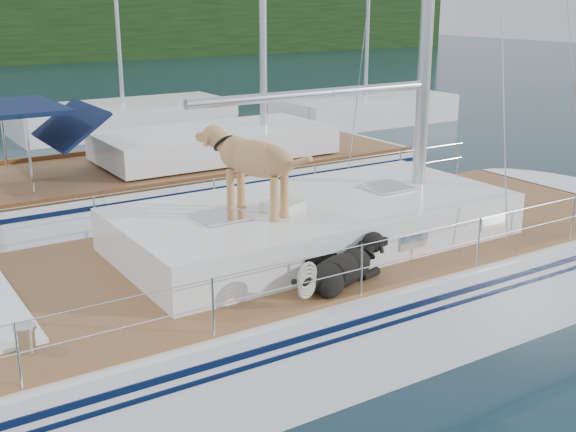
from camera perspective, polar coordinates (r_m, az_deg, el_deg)
ground at (r=9.72m, az=-1.87°, el=-9.82°), size 120.00×120.00×0.00m
main_sailboat at (r=9.47m, az=-1.43°, el=-6.01°), size 12.00×3.82×14.01m
neighbor_sailboat at (r=15.03m, az=-9.40°, el=2.25°), size 11.00×3.50×13.30m
bg_boat_center at (r=25.25m, az=-12.85°, el=7.56°), size 7.20×3.00×11.65m
bg_boat_east at (r=26.53m, az=6.09°, el=8.33°), size 6.40×3.00×11.65m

